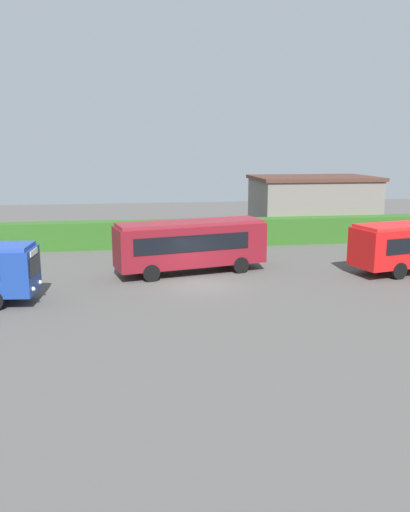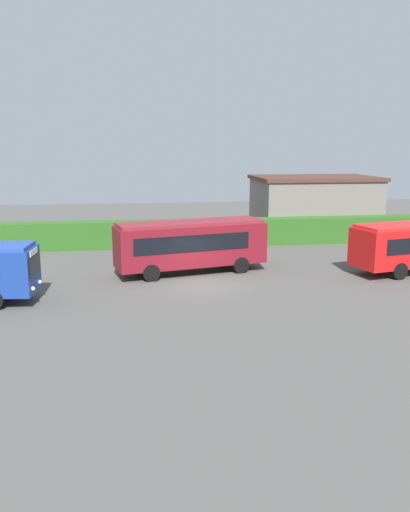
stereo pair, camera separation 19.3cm
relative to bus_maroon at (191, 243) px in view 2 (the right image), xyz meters
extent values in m
plane|color=#514F4C|center=(0.18, -2.86, -1.83)|extent=(85.98, 85.98, 0.00)
cube|color=black|center=(-8.28, -5.11, 0.09)|extent=(0.21, 1.89, 0.93)
cube|color=silver|center=(-8.28, -5.11, 0.74)|extent=(0.15, 1.27, 0.28)
cylinder|color=black|center=(-9.94, -3.91, -1.33)|extent=(1.02, 0.37, 1.00)
sphere|color=silver|center=(-8.21, -4.49, -0.93)|extent=(0.22, 0.22, 0.22)
sphere|color=silver|center=(-8.32, -5.75, -0.93)|extent=(0.22, 0.22, 0.22)
cube|color=maroon|center=(-0.01, 0.00, -0.07)|extent=(9.40, 4.43, 2.44)
cube|color=maroon|center=(-0.01, 0.00, 1.25)|extent=(9.09, 4.18, 0.20)
cube|color=black|center=(-0.58, 1.15, 0.23)|extent=(6.91, 1.62, 0.97)
cube|color=black|center=(-0.02, -1.29, 0.23)|extent=(6.91, 1.62, 0.97)
cube|color=black|center=(4.44, 1.01, 0.23)|extent=(0.49, 1.98, 1.02)
cube|color=silver|center=(4.44, 1.01, 0.97)|extent=(0.34, 1.33, 0.28)
cylinder|color=black|center=(2.49, 1.73, -1.33)|extent=(1.04, 0.50, 1.00)
cylinder|color=black|center=(2.99, -0.48, -1.33)|extent=(1.04, 0.50, 1.00)
cylinder|color=black|center=(-3.00, 0.48, -1.33)|extent=(1.04, 0.50, 1.00)
cylinder|color=black|center=(-2.50, -1.73, -1.33)|extent=(1.04, 0.50, 1.00)
sphere|color=silver|center=(4.30, 1.68, -0.93)|extent=(0.22, 0.22, 0.22)
sphere|color=silver|center=(4.60, 0.35, -0.93)|extent=(0.22, 0.22, 0.22)
cube|color=black|center=(13.98, -0.29, 0.14)|extent=(7.61, 1.79, 0.92)
cylinder|color=black|center=(11.27, -1.04, -1.33)|extent=(1.04, 0.50, 1.00)
cylinder|color=black|center=(11.80, -3.31, -1.33)|extent=(1.04, 0.50, 1.00)
cube|color=maroon|center=(2.95, 2.75, -1.40)|extent=(0.38, 0.35, 0.86)
cube|color=#4C6B47|center=(2.95, 2.75, -0.60)|extent=(0.54, 0.44, 0.75)
sphere|color=beige|center=(2.95, 2.75, -0.10)|extent=(0.24, 0.24, 0.24)
cube|color=#2C5E1E|center=(0.18, 8.67, -0.81)|extent=(54.99, 1.60, 2.04)
cube|color=slate|center=(12.27, 12.85, 0.53)|extent=(9.94, 6.84, 4.73)
cube|color=#4C2D23|center=(12.27, 12.85, 3.04)|extent=(10.34, 7.11, 0.30)
camera|label=1|loc=(-3.69, -30.83, 5.82)|focal=36.62mm
camera|label=2|loc=(-3.50, -30.85, 5.82)|focal=36.62mm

